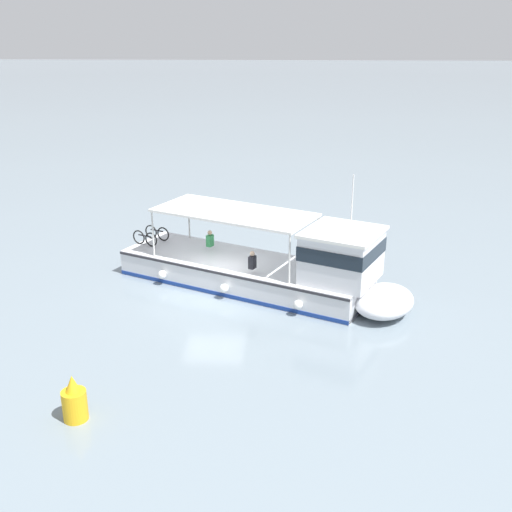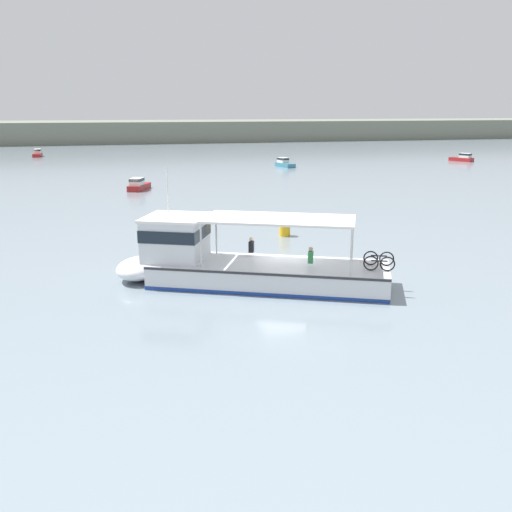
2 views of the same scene
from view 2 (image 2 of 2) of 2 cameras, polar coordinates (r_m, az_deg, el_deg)
ground_plane at (r=28.05m, az=2.84°, el=-2.04°), size 400.00×400.00×0.00m
distant_shoreline at (r=150.03m, az=-12.16°, el=11.99°), size 400.00×28.00×4.92m
ferry_main at (r=26.55m, az=-2.16°, el=-0.70°), size 12.80×8.26×5.32m
motorboat_near_port at (r=59.09m, az=-11.58°, el=6.93°), size 2.61×3.82×1.26m
motorboat_off_bow at (r=95.80m, az=19.80°, el=9.14°), size 2.77×3.80×1.26m
motorboat_far_left at (r=105.94m, az=-20.83°, el=9.48°), size 1.37×3.62×1.26m
motorboat_horizon_west at (r=81.67m, az=2.81°, el=9.19°), size 2.04×3.80×1.26m
channel_buoy at (r=36.88m, az=2.87°, el=2.86°), size 0.70×0.70×1.40m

